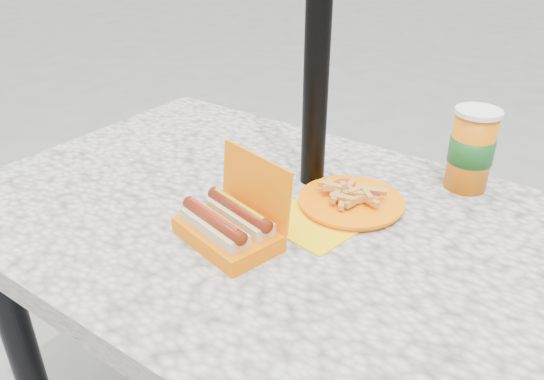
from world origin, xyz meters
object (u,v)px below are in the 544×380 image
Objects in this scene: umbrella_pole at (319,9)px; soda_cup at (471,149)px; hotdog_box at (229,225)px; fries_plate at (348,201)px.

soda_cup is at bearing 30.41° from umbrella_pole.
hotdog_box is (0.00, -0.28, -0.32)m from umbrella_pole.
fries_plate is at bearing -24.43° from umbrella_pole.
hotdog_box is at bearing -121.79° from soda_cup.
soda_cup is at bearing 53.14° from fries_plate.
hotdog_box is 0.52m from soda_cup.
soda_cup reaches higher than hotdog_box.
umbrella_pole is 10.83× the size of hotdog_box.
umbrella_pole is 13.02× the size of soda_cup.
hotdog_box is at bearing -116.44° from fries_plate.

